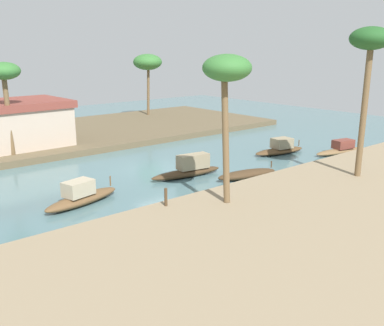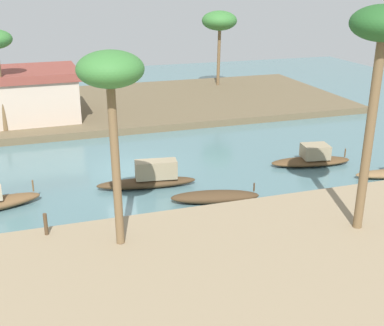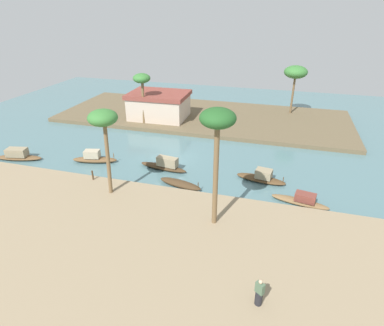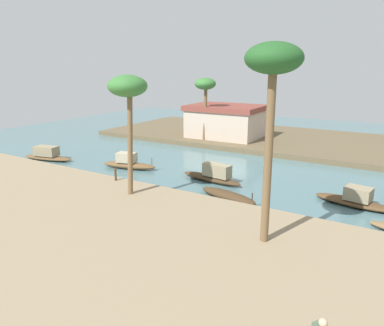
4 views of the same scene
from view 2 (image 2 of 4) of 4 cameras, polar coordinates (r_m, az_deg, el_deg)
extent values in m
plane|color=slate|center=(25.75, -7.02, -0.81)|extent=(64.30, 64.30, 0.00)
cube|color=brown|center=(38.23, -10.97, 6.30)|extent=(37.80, 14.32, 0.46)
ellipsoid|color=#47331E|center=(23.46, -5.20, -2.28)|extent=(4.72, 1.49, 0.46)
cube|color=gray|center=(23.26, -4.12, -0.73)|extent=(2.01, 1.00, 0.85)
ellipsoid|color=brown|center=(26.91, 13.38, 0.17)|extent=(4.40, 1.86, 0.40)
cube|color=gray|center=(26.81, 13.88, 1.31)|extent=(1.49, 1.25, 0.71)
cylinder|color=brown|center=(27.54, 17.07, 1.13)|extent=(0.07, 0.07, 0.45)
ellipsoid|color=#47331E|center=(21.86, 2.66, -3.87)|extent=(4.01, 1.85, 0.51)
cylinder|color=#47331E|center=(21.97, 7.10, -2.75)|extent=(0.07, 0.07, 0.39)
cylinder|color=brown|center=(22.85, -17.69, -2.49)|extent=(0.07, 0.07, 0.52)
cylinder|color=#4C3823|center=(18.88, -16.35, -6.72)|extent=(0.14, 0.14, 0.83)
cylinder|color=brown|center=(16.94, -8.70, -0.36)|extent=(0.29, 0.60, 5.65)
ellipsoid|color=#387533|center=(16.11, -9.31, 10.53)|extent=(2.15, 2.15, 1.18)
cylinder|color=brown|center=(18.56, 19.52, 2.65)|extent=(0.33, 0.40, 6.95)
ellipsoid|color=#235623|center=(17.86, 21.02, 14.68)|extent=(2.18, 2.18, 1.20)
cylinder|color=brown|center=(32.34, -20.99, 7.85)|extent=(0.33, 0.58, 5.07)
cylinder|color=brown|center=(44.11, 3.07, 11.99)|extent=(0.27, 0.49, 4.88)
ellipsoid|color=#387533|center=(43.78, 3.14, 15.92)|extent=(2.97, 2.97, 1.63)
cube|color=#C6B29E|center=(34.90, -18.88, 6.98)|extent=(7.09, 5.37, 2.75)
cube|color=brown|center=(34.59, -19.19, 9.60)|extent=(7.52, 5.69, 0.51)
camera|label=1|loc=(11.76, -96.36, -11.57)|focal=42.06mm
camera|label=3|loc=(15.71, 92.32, 17.33)|focal=30.26mm
camera|label=4|loc=(15.78, 69.17, 1.25)|focal=33.91mm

